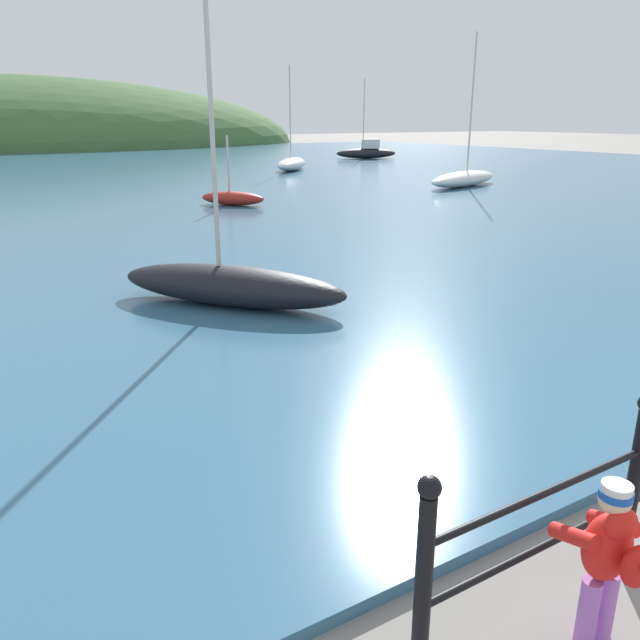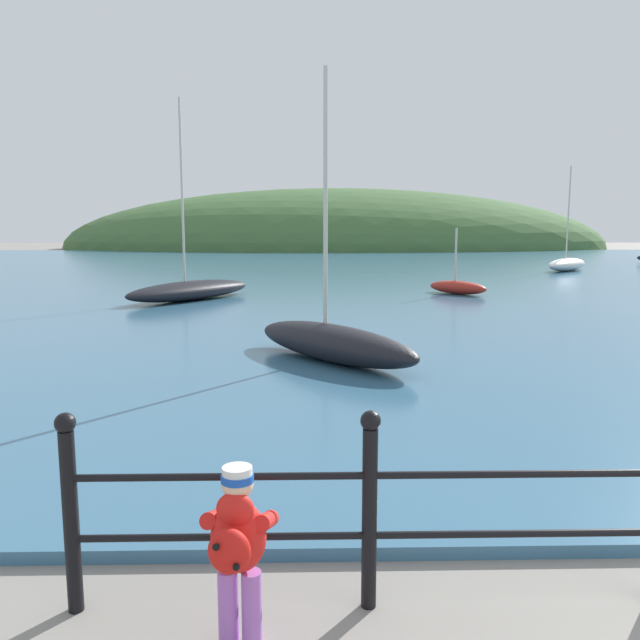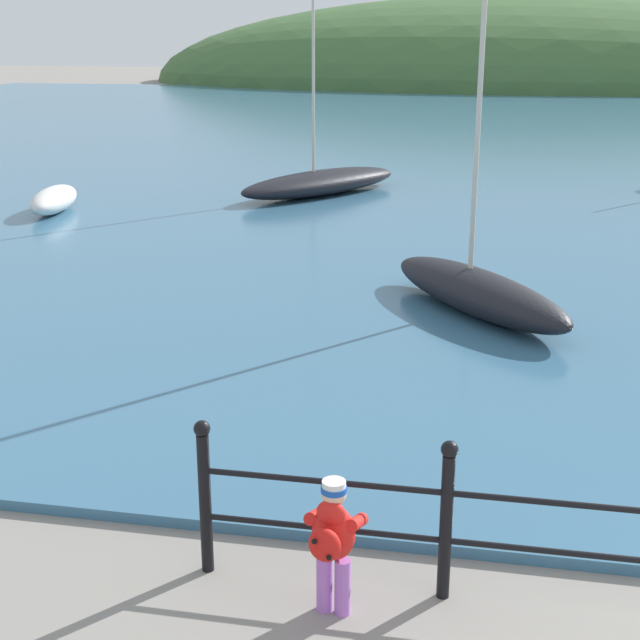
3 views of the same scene
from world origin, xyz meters
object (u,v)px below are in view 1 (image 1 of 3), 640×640
at_px(boat_white_sailboat, 367,152).
at_px(boat_green_fishing, 233,198).
at_px(boat_far_right, 292,164).
at_px(child_in_coat, 610,551).
at_px(boat_blue_hull, 231,284).
at_px(boat_nearest_quay, 464,178).

xyz_separation_m(boat_white_sailboat, boat_green_fishing, (-17.68, -17.49, -0.20)).
bearing_deg(boat_white_sailboat, boat_far_right, -146.53).
xyz_separation_m(boat_green_fishing, boat_far_right, (8.42, 11.36, 0.11)).
height_order(boat_white_sailboat, boat_far_right, boat_far_right).
xyz_separation_m(child_in_coat, boat_white_sailboat, (23.06, 34.78, -0.08)).
bearing_deg(boat_blue_hull, boat_far_right, 59.14).
relative_size(boat_nearest_quay, boat_blue_hull, 1.27).
bearing_deg(child_in_coat, boat_far_right, 64.29).
bearing_deg(boat_green_fishing, boat_white_sailboat, 44.68).
bearing_deg(boat_nearest_quay, child_in_coat, -131.86).
xyz_separation_m(boat_nearest_quay, boat_blue_hull, (-15.11, -10.86, -0.00)).
bearing_deg(child_in_coat, boat_green_fishing, 72.71).
height_order(boat_green_fishing, boat_blue_hull, boat_blue_hull).
relative_size(child_in_coat, boat_blue_hull, 0.22).
distance_m(boat_white_sailboat, boat_nearest_quay, 18.46).
bearing_deg(boat_nearest_quay, boat_far_right, 100.95).
xyz_separation_m(child_in_coat, boat_blue_hull, (0.80, 6.90, -0.19)).
bearing_deg(boat_blue_hull, child_in_coat, -96.62).
bearing_deg(boat_white_sailboat, boat_green_fishing, -135.32).
distance_m(child_in_coat, boat_nearest_quay, 23.85).
bearing_deg(boat_white_sailboat, boat_nearest_quay, -112.79).
height_order(boat_nearest_quay, boat_far_right, boat_nearest_quay).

